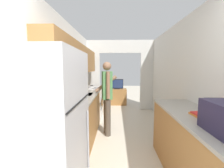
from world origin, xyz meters
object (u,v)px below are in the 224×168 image
Objects in this scene: refrigerator at (44,139)px; person at (107,96)px; range_oven at (91,103)px; knife at (92,86)px; television at (117,84)px; book_stack at (204,115)px; tv_cabinet at (117,97)px.

refrigerator reaches higher than person.
range_oven is 0.72m from knife.
television is at bearing 90.30° from knife.
book_stack reaches higher than knife.
knife is (-1.87, 3.13, -0.01)m from book_stack.
range_oven is 1.26m from person.
refrigerator is at bearing -166.01° from book_stack.
range_oven is (-0.05, 3.03, -0.37)m from refrigerator.
refrigerator is 3.25× the size of television.
person is 2.79m from television.
refrigerator is 2.03m from person.
television is at bearing 103.51° from book_stack.
book_stack is 4.52m from tv_cabinet.
knife is at bearing -125.18° from television.
refrigerator is at bearing -52.73° from knife.
range_oven is at bearing -114.09° from television.
refrigerator is at bearing 152.77° from person.
refrigerator reaches higher than knife.
person reaches higher than book_stack.
book_stack reaches higher than tv_cabinet.
tv_cabinet is at bearing 66.43° from range_oven.
television is (0.77, 1.72, 0.39)m from range_oven.
range_oven is 1.34× the size of tv_cabinet.
television is (0.00, -0.04, 0.53)m from tv_cabinet.
refrigerator is at bearing -98.62° from television.
tv_cabinet is at bearing 91.25° from knife.
television is 1.45m from knife.
refrigerator is 4.87m from tv_cabinet.
person is 5.50× the size of book_stack.
refrigerator reaches higher than television.
person is at bearing -94.79° from television.
person is at bearing -94.72° from tv_cabinet.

